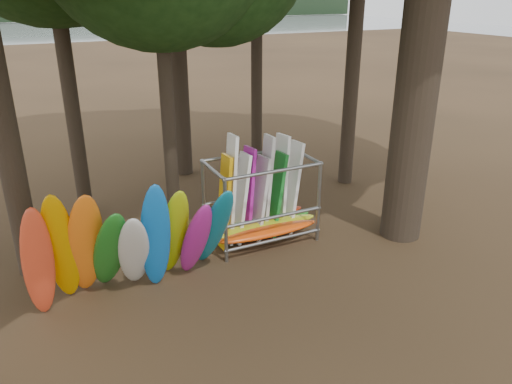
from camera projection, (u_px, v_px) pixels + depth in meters
name	position (u px, v px, depth m)	size (l,w,h in m)	color
ground	(261.00, 271.00, 11.97)	(120.00, 120.00, 0.00)	#47331E
lake	(45.00, 43.00, 61.89)	(160.00, 160.00, 0.00)	gray
far_shore	(23.00, 11.00, 102.74)	(160.00, 4.00, 4.00)	black
kayak_row	(129.00, 245.00, 10.49)	(4.38, 2.03, 3.01)	#E94424
storage_rack	(260.00, 203.00, 13.17)	(3.17, 1.53, 2.92)	gray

